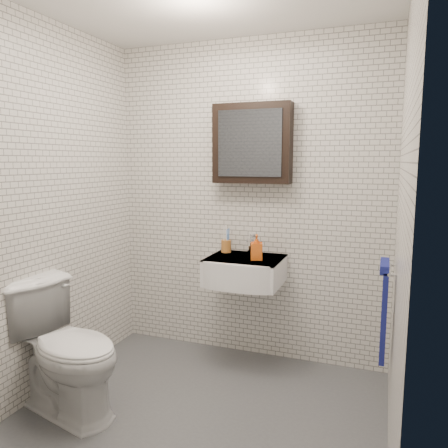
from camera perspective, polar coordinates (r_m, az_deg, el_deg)
name	(u,v)px	position (r m, az deg, el deg)	size (l,w,h in m)	color
ground	(199,416)	(2.96, -3.34, -23.71)	(2.20, 2.00, 0.01)	#4C4F53
room_shell	(196,179)	(2.51, -3.62, 5.87)	(2.22, 2.02, 2.51)	silver
washbasin	(244,271)	(3.28, 2.57, -6.12)	(0.55, 0.50, 0.20)	white
faucet	(251,245)	(3.43, 3.60, -2.74)	(0.06, 0.20, 0.15)	silver
mirror_cabinet	(252,144)	(3.37, 3.70, 10.44)	(0.60, 0.15, 0.60)	black
towel_rail	(384,306)	(2.77, 20.19, -10.02)	(0.09, 0.30, 0.58)	silver
toothbrush_cup	(226,245)	(3.47, 0.28, -2.82)	(0.09, 0.09, 0.22)	#B36D2C
soap_bottle	(257,247)	(3.21, 4.27, -3.03)	(0.08, 0.09, 0.19)	orange
toilet	(66,348)	(2.99, -19.99, -15.00)	(0.46, 0.81, 0.83)	white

